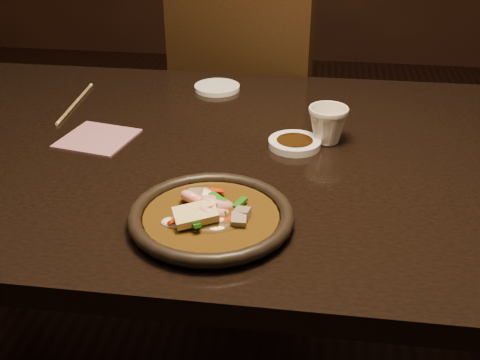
# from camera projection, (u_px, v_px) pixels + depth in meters

# --- Properties ---
(table) EXTENTS (1.60, 0.90, 0.75)m
(table) POSITION_uv_depth(u_px,v_px,m) (208.00, 182.00, 1.21)
(table) COLOR black
(table) RESTS_ON floor
(chair) EXTENTS (0.57, 0.57, 0.95)m
(chair) POSITION_uv_depth(u_px,v_px,m) (255.00, 125.00, 1.85)
(chair) COLOR black
(chair) RESTS_ON floor
(plate) EXTENTS (0.26, 0.26, 0.03)m
(plate) POSITION_uv_depth(u_px,v_px,m) (211.00, 217.00, 0.92)
(plate) COLOR black
(plate) RESTS_ON table
(stirfry) EXTENTS (0.13, 0.14, 0.05)m
(stirfry) POSITION_uv_depth(u_px,v_px,m) (209.00, 213.00, 0.92)
(stirfry) COLOR #3C270B
(stirfry) RESTS_ON plate
(soy_dish) EXTENTS (0.10, 0.10, 0.01)m
(soy_dish) POSITION_uv_depth(u_px,v_px,m) (295.00, 143.00, 1.17)
(soy_dish) COLOR white
(soy_dish) RESTS_ON table
(saucer_right) EXTENTS (0.11, 0.11, 0.01)m
(saucer_right) POSITION_uv_depth(u_px,v_px,m) (217.00, 87.00, 1.45)
(saucer_right) COLOR white
(saucer_right) RESTS_ON table
(tea_cup) EXTENTS (0.10, 0.10, 0.08)m
(tea_cup) POSITION_uv_depth(u_px,v_px,m) (328.00, 124.00, 1.18)
(tea_cup) COLOR beige
(tea_cup) RESTS_ON table
(chopsticks) EXTENTS (0.02, 0.24, 0.01)m
(chopsticks) POSITION_uv_depth(u_px,v_px,m) (75.00, 103.00, 1.37)
(chopsticks) COLOR tan
(chopsticks) RESTS_ON table
(napkin) EXTENTS (0.16, 0.16, 0.00)m
(napkin) POSITION_uv_depth(u_px,v_px,m) (97.00, 138.00, 1.21)
(napkin) COLOR #925A67
(napkin) RESTS_ON table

